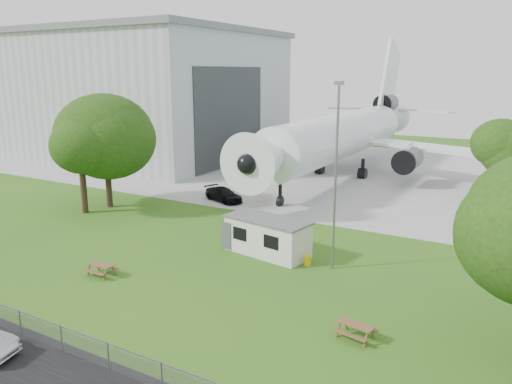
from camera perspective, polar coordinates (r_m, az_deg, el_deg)
The scene contains 13 objects.
ground at distance 32.60m, azimuth -9.22°, elevation -9.47°, with size 160.00×160.00×0.00m, color #437A1C.
concrete_apron at distance 65.27m, azimuth 12.19°, elevation 2.12°, with size 120.00×46.00×0.03m, color #B7B7B2.
hangar at distance 82.28m, azimuth -14.44°, elevation 10.92°, with size 43.00×31.00×18.55m.
airliner at distance 63.07m, azimuth 10.09°, elevation 6.66°, with size 46.36×47.73×17.69m.
site_cabin at distance 35.49m, azimuth 1.33°, elevation -5.08°, with size 6.93×3.69×2.62m.
picnic_west at distance 33.79m, azimuth -17.23°, elevation -9.08°, with size 1.80×1.50×0.76m, color brown, non-canonical shape.
picnic_east at distance 25.86m, azimuth 11.25°, elevation -16.05°, with size 1.80×1.50×0.76m, color brown, non-canonical shape.
fence at distance 26.73m, azimuth -22.62°, elevation -15.86°, with size 58.00×0.04×1.30m, color gray.
lamp_mast at distance 31.99m, azimuth 9.08°, elevation 1.38°, with size 0.16×0.16×12.00m, color slate.
tree_west_big at distance 48.81m, azimuth -16.85°, elevation 5.98°, with size 9.29×9.29×11.34m.
tree_west_small at distance 47.46m, azimuth -19.47°, elevation 5.07°, with size 6.18×6.18×9.37m.
tree_far_apron at distance 53.47m, azimuth 26.73°, elevation 4.41°, with size 6.86×6.86×8.91m.
car_apron_van at distance 49.99m, azimuth -3.72°, elevation -0.32°, with size 1.87×4.61×1.34m, color black.
Camera 1 is at (19.21, -23.08, 12.69)m, focal length 35.00 mm.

